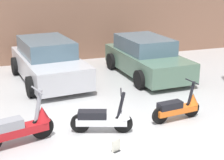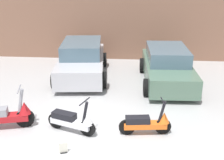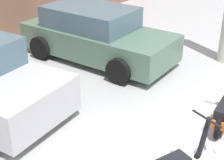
% 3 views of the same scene
% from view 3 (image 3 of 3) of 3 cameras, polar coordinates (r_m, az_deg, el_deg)
% --- Properties ---
extents(car_rear_center, '(1.99, 3.94, 1.32)m').
position_cam_3_polar(car_rear_center, '(8.66, -2.65, 7.49)').
color(car_rear_center, '#51705B').
rests_on(car_rear_center, ground_plane).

